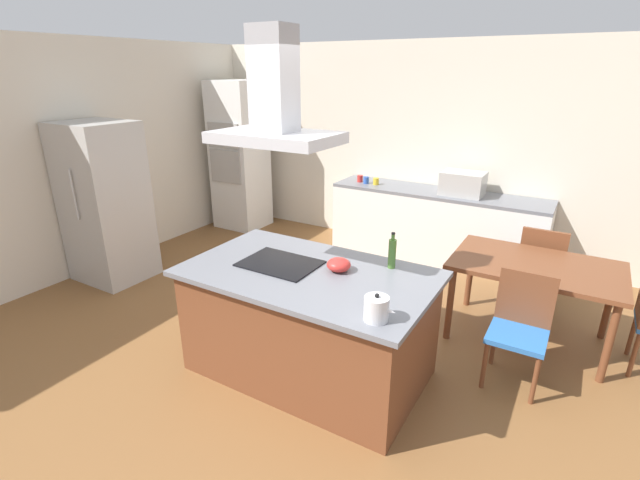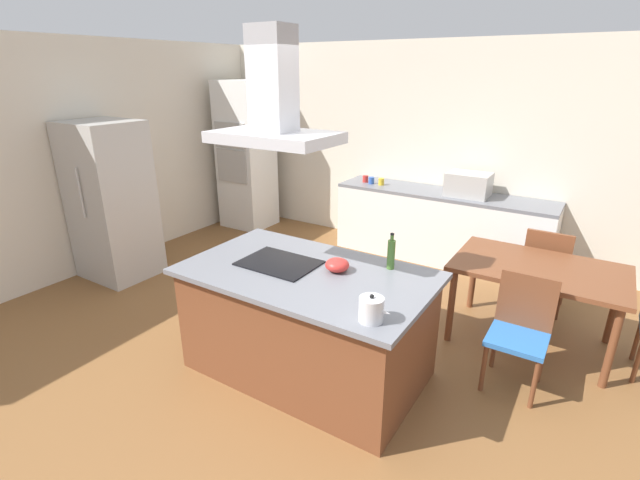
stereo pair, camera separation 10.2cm
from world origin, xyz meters
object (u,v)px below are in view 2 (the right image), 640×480
(coffee_mug_blue, at_px, (371,180))
(dining_table, at_px, (538,275))
(chair_facing_island, at_px, (521,325))
(coffee_mug_yellow, at_px, (381,182))
(wall_oven_stack, at_px, (246,156))
(cooktop, at_px, (279,263))
(refrigerator, at_px, (111,201))
(chair_facing_back_wall, at_px, (546,265))
(countertop_microwave, at_px, (468,184))
(tea_kettle, at_px, (371,309))
(mixing_bowl, at_px, (337,265))
(coffee_mug_red, at_px, (365,179))
(olive_oil_bottle, at_px, (391,254))
(range_hood, at_px, (274,107))

(coffee_mug_blue, relative_size, dining_table, 0.06)
(chair_facing_island, bearing_deg, coffee_mug_yellow, 136.71)
(chair_facing_island, bearing_deg, wall_oven_stack, 156.75)
(cooktop, relative_size, coffee_mug_blue, 6.67)
(refrigerator, relative_size, chair_facing_back_wall, 2.04)
(countertop_microwave, height_order, dining_table, countertop_microwave)
(tea_kettle, distance_m, chair_facing_island, 1.45)
(coffee_mug_yellow, distance_m, wall_oven_stack, 2.21)
(mixing_bowl, relative_size, refrigerator, 0.10)
(coffee_mug_red, bearing_deg, chair_facing_island, -40.63)
(chair_facing_back_wall, bearing_deg, olive_oil_bottle, -118.87)
(chair_facing_back_wall, bearing_deg, dining_table, -90.00)
(olive_oil_bottle, distance_m, wall_oven_stack, 4.10)
(mixing_bowl, relative_size, wall_oven_stack, 0.08)
(mixing_bowl, bearing_deg, coffee_mug_blue, 111.20)
(refrigerator, distance_m, chair_facing_island, 4.48)
(refrigerator, xyz_separation_m, dining_table, (4.44, 1.07, -0.24))
(tea_kettle, relative_size, wall_oven_stack, 0.09)
(coffee_mug_red, relative_size, refrigerator, 0.05)
(olive_oil_bottle, bearing_deg, tea_kettle, -74.13)
(olive_oil_bottle, xyz_separation_m, chair_facing_island, (0.94, 0.38, -0.51))
(dining_table, bearing_deg, coffee_mug_red, 149.76)
(refrigerator, relative_size, chair_facing_island, 2.04)
(dining_table, xyz_separation_m, range_hood, (-1.73, -1.44, 1.43))
(coffee_mug_blue, bearing_deg, coffee_mug_yellow, 2.26)
(olive_oil_bottle, height_order, mixing_bowl, olive_oil_bottle)
(tea_kettle, bearing_deg, mixing_bowl, 136.40)
(countertop_microwave, height_order, coffee_mug_red, countertop_microwave)
(wall_oven_stack, bearing_deg, coffee_mug_red, 5.85)
(coffee_mug_red, bearing_deg, tea_kettle, -62.36)
(range_hood, bearing_deg, refrigerator, 172.23)
(coffee_mug_blue, bearing_deg, range_hood, -78.35)
(mixing_bowl, xyz_separation_m, dining_table, (1.27, 1.31, -0.28))
(mixing_bowl, xyz_separation_m, chair_facing_back_wall, (1.27, 1.97, -0.44))
(coffee_mug_yellow, relative_size, range_hood, 0.10)
(tea_kettle, relative_size, coffee_mug_blue, 2.29)
(countertop_microwave, relative_size, coffee_mug_blue, 5.56)
(coffee_mug_yellow, height_order, chair_facing_back_wall, coffee_mug_yellow)
(range_hood, bearing_deg, cooktop, 0.00)
(coffee_mug_red, xyz_separation_m, chair_facing_island, (2.42, -2.07, -0.44))
(chair_facing_back_wall, relative_size, range_hood, 0.99)
(countertop_microwave, bearing_deg, wall_oven_stack, -175.97)
(refrigerator, bearing_deg, cooktop, -7.77)
(coffee_mug_red, distance_m, coffee_mug_yellow, 0.26)
(countertop_microwave, xyz_separation_m, dining_table, (1.04, -1.44, -0.37))
(wall_oven_stack, bearing_deg, refrigerator, -92.01)
(coffee_mug_yellow, height_order, chair_facing_island, coffee_mug_yellow)
(coffee_mug_yellow, height_order, refrigerator, refrigerator)
(olive_oil_bottle, relative_size, mixing_bowl, 1.56)
(olive_oil_bottle, height_order, countertop_microwave, olive_oil_bottle)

